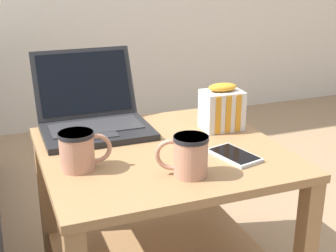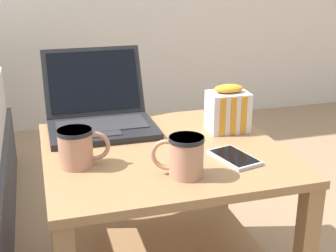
{
  "view_description": "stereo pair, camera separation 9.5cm",
  "coord_description": "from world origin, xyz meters",
  "px_view_note": "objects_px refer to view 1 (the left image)",
  "views": [
    {
      "loc": [
        -0.41,
        -1.1,
        0.96
      ],
      "look_at": [
        0.0,
        -0.04,
        0.55
      ],
      "focal_mm": 50.0,
      "sensor_mm": 36.0,
      "label": 1
    },
    {
      "loc": [
        -0.32,
        -1.13,
        0.96
      ],
      "look_at": [
        0.0,
        -0.04,
        0.55
      ],
      "focal_mm": 50.0,
      "sensor_mm": 36.0,
      "label": 2
    }
  ],
  "objects_px": {
    "laptop": "(93,115)",
    "cell_phone": "(234,155)",
    "mug_front_right": "(78,149)",
    "snack_bag": "(222,108)",
    "mug_front_left": "(189,154)"
  },
  "relations": [
    {
      "from": "mug_front_right",
      "to": "cell_phone",
      "type": "distance_m",
      "value": 0.4
    },
    {
      "from": "laptop",
      "to": "mug_front_left",
      "type": "bearing_deg",
      "value": -70.67
    },
    {
      "from": "laptop",
      "to": "mug_front_right",
      "type": "relative_size",
      "value": 2.49
    },
    {
      "from": "laptop",
      "to": "snack_bag",
      "type": "distance_m",
      "value": 0.39
    },
    {
      "from": "mug_front_left",
      "to": "cell_phone",
      "type": "distance_m",
      "value": 0.17
    },
    {
      "from": "mug_front_right",
      "to": "cell_phone",
      "type": "relative_size",
      "value": 0.84
    },
    {
      "from": "mug_front_left",
      "to": "mug_front_right",
      "type": "xyz_separation_m",
      "value": [
        -0.24,
        0.13,
        -0.0
      ]
    },
    {
      "from": "mug_front_right",
      "to": "laptop",
      "type": "bearing_deg",
      "value": 70.61
    },
    {
      "from": "mug_front_left",
      "to": "laptop",
      "type": "bearing_deg",
      "value": 109.33
    },
    {
      "from": "mug_front_right",
      "to": "snack_bag",
      "type": "relative_size",
      "value": 0.91
    },
    {
      "from": "laptop",
      "to": "cell_phone",
      "type": "relative_size",
      "value": 2.1
    },
    {
      "from": "laptop",
      "to": "snack_bag",
      "type": "height_order",
      "value": "laptop"
    },
    {
      "from": "laptop",
      "to": "snack_bag",
      "type": "relative_size",
      "value": 2.26
    },
    {
      "from": "laptop",
      "to": "mug_front_left",
      "type": "xyz_separation_m",
      "value": [
        0.14,
        -0.4,
        0.01
      ]
    },
    {
      "from": "mug_front_right",
      "to": "snack_bag",
      "type": "bearing_deg",
      "value": 16.24
    }
  ]
}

